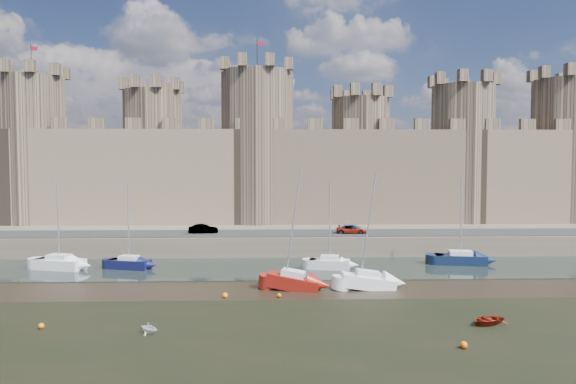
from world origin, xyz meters
The scene contains 20 objects.
ground centered at (0.00, 0.00, 0.00)m, with size 160.00×160.00×0.00m, color black.
water_channel centered at (0.00, 24.00, 0.04)m, with size 160.00×12.00×0.08m, color black.
quay centered at (0.00, 60.00, 1.25)m, with size 160.00×60.00×2.50m, color #4C443A.
road centered at (0.00, 34.00, 2.55)m, with size 160.00×7.00×0.10m, color black.
castle centered at (-0.64, 48.00, 11.67)m, with size 108.50×11.00×29.00m.
car_1 centered at (-4.56, 34.13, 3.11)m, with size 1.30×3.72×1.23m, color gray.
car_2 centered at (14.69, 33.92, 3.08)m, with size 1.62×3.98×1.16m, color gray.
car_3 centered at (14.34, 33.26, 3.03)m, with size 1.77×3.84×1.07m, color gray.
sailboat_0 centered at (-18.69, 24.11, 0.79)m, with size 5.76×3.49×10.09m.
sailboat_1 centered at (-11.25, 24.13, 0.74)m, with size 4.78×2.79×9.00m.
sailboat_2 centered at (10.41, 23.29, 0.77)m, with size 4.56×2.47×9.33m.
sailboat_3 centered at (25.48, 25.43, 0.76)m, with size 5.83×3.09×9.72m.
sailboat_4 centered at (6.13, 14.59, 0.80)m, with size 5.04×2.97×11.05m.
sailboat_5 centered at (12.95, 14.67, 0.75)m, with size 4.89×1.96×10.49m.
dinghy_3 centered at (-4.04, 2.68, 0.36)m, with size 1.17×0.72×1.36m, color silver.
dinghy_4 centered at (19.43, 4.00, 0.29)m, with size 1.99×0.58×2.78m, color maroon.
buoy_0 centered at (-11.71, 3.95, 0.21)m, with size 0.42×0.42×0.42m, color orange.
buoy_1 centered at (0.19, 11.77, 0.24)m, with size 0.47×0.47×0.47m, color orange.
buoy_3 centered at (4.80, 11.80, 0.19)m, with size 0.38×0.38×0.38m, color orange.
buoy_5 centered at (15.94, -0.75, 0.23)m, with size 0.47×0.47×0.47m, color #DE5A09.
Camera 1 is at (4.14, -31.31, 11.27)m, focal length 32.00 mm.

